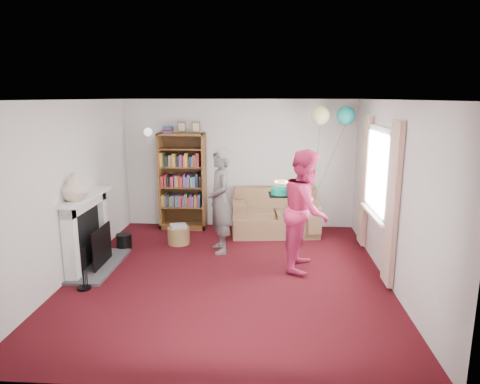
# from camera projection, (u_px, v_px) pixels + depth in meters

# --- Properties ---
(ground) EXTENTS (5.00, 5.00, 0.00)m
(ground) POSITION_uv_depth(u_px,v_px,m) (228.00, 275.00, 6.22)
(ground) COLOR black
(ground) RESTS_ON ground
(wall_back) EXTENTS (4.50, 0.02, 2.50)m
(wall_back) POSITION_uv_depth(u_px,v_px,m) (239.00, 164.00, 8.39)
(wall_back) COLOR silver
(wall_back) RESTS_ON ground
(wall_left) EXTENTS (0.02, 5.00, 2.50)m
(wall_left) POSITION_uv_depth(u_px,v_px,m) (70.00, 189.00, 6.09)
(wall_left) COLOR silver
(wall_left) RESTS_ON ground
(wall_right) EXTENTS (0.02, 5.00, 2.50)m
(wall_right) POSITION_uv_depth(u_px,v_px,m) (393.00, 194.00, 5.81)
(wall_right) COLOR silver
(wall_right) RESTS_ON ground
(ceiling) EXTENTS (4.50, 5.00, 0.01)m
(ceiling) POSITION_uv_depth(u_px,v_px,m) (227.00, 99.00, 5.68)
(ceiling) COLOR white
(ceiling) RESTS_ON wall_back
(fireplace) EXTENTS (0.55, 1.80, 1.12)m
(fireplace) POSITION_uv_depth(u_px,v_px,m) (91.00, 235.00, 6.42)
(fireplace) COLOR #3F3F42
(fireplace) RESTS_ON ground
(window_bay) EXTENTS (0.14, 2.02, 2.20)m
(window_bay) POSITION_uv_depth(u_px,v_px,m) (377.00, 188.00, 6.41)
(window_bay) COLOR white
(window_bay) RESTS_ON ground
(wall_sconce) EXTENTS (0.16, 0.23, 0.16)m
(wall_sconce) POSITION_uv_depth(u_px,v_px,m) (148.00, 132.00, 8.22)
(wall_sconce) COLOR gold
(wall_sconce) RESTS_ON ground
(bookcase) EXTENTS (0.89, 0.42, 2.08)m
(bookcase) POSITION_uv_depth(u_px,v_px,m) (183.00, 182.00, 8.33)
(bookcase) COLOR #472B14
(bookcase) RESTS_ON ground
(sofa) EXTENTS (1.59, 0.84, 0.84)m
(sofa) POSITION_uv_depth(u_px,v_px,m) (275.00, 216.00, 8.12)
(sofa) COLOR brown
(sofa) RESTS_ON ground
(wicker_basket) EXTENTS (0.39, 0.39, 0.35)m
(wicker_basket) POSITION_uv_depth(u_px,v_px,m) (179.00, 235.00, 7.54)
(wicker_basket) COLOR #9D7D49
(wicker_basket) RESTS_ON ground
(person_striped) EXTENTS (0.60, 0.73, 1.72)m
(person_striped) POSITION_uv_depth(u_px,v_px,m) (220.00, 201.00, 7.03)
(person_striped) COLOR black
(person_striped) RESTS_ON ground
(person_magenta) EXTENTS (0.85, 1.00, 1.80)m
(person_magenta) POSITION_uv_depth(u_px,v_px,m) (306.00, 210.00, 6.33)
(person_magenta) COLOR #CB2859
(person_magenta) RESTS_ON ground
(birthday_cake) EXTENTS (0.37, 0.37, 0.22)m
(birthday_cake) POSITION_uv_depth(u_px,v_px,m) (281.00, 191.00, 6.61)
(birthday_cake) COLOR black
(birthday_cake) RESTS_ON ground
(balloons) EXTENTS (0.77, 0.33, 1.74)m
(balloons) POSITION_uv_depth(u_px,v_px,m) (333.00, 116.00, 7.47)
(balloons) COLOR #3F3F3F
(balloons) RESTS_ON ground
(mantel_vase) EXTENTS (0.48, 0.48, 0.38)m
(mantel_vase) POSITION_uv_depth(u_px,v_px,m) (74.00, 187.00, 5.92)
(mantel_vase) COLOR beige
(mantel_vase) RESTS_ON fireplace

